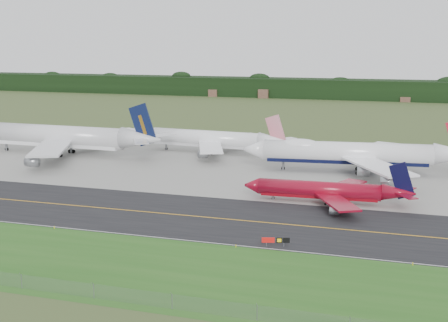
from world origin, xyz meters
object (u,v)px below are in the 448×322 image
jet_star_tail (213,139)px  jet_red_737 (328,191)px  jet_navy_gold (64,137)px  jet_ba_747 (355,153)px  taxiway_sign (276,240)px

jet_star_tail → jet_red_737: bearing=-49.1°
jet_red_737 → jet_navy_gold: (-89.20, 34.74, 2.94)m
jet_navy_gold → jet_ba_747: bearing=0.2°
jet_red_737 → jet_navy_gold: size_ratio=0.56×
jet_navy_gold → jet_star_tail: size_ratio=1.32×
jet_red_737 → jet_navy_gold: bearing=158.7°
jet_navy_gold → jet_star_tail: (44.31, 17.15, -1.24)m
jet_ba_747 → jet_navy_gold: 91.41m
jet_navy_gold → taxiway_sign: 108.61m
jet_red_737 → jet_star_tail: size_ratio=0.74×
taxiway_sign → jet_red_737: bearing=82.2°
jet_red_737 → jet_star_tail: bearing=130.9°
jet_ba_747 → taxiway_sign: jet_ba_747 is taller
jet_ba_747 → jet_star_tail: size_ratio=1.23×
jet_ba_747 → taxiway_sign: (-6.77, -68.20, -4.31)m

